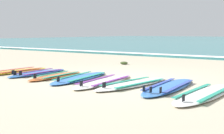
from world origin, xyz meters
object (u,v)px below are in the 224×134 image
surfboard_2 (56,76)px  surfboard_5 (133,84)px  surfboard_3 (81,78)px  surfboard_4 (104,81)px  surfboard_6 (169,87)px  surfboard_7 (205,94)px  surfboard_0 (17,71)px  surfboard_1 (38,73)px

surfboard_2 → surfboard_5: 2.23m
surfboard_2 → surfboard_3: bearing=10.2°
surfboard_2 → surfboard_4: (1.52, 0.00, -0.00)m
surfboard_2 → surfboard_6: 3.02m
surfboard_2 → surfboard_7: same height
surfboard_3 → surfboard_6: size_ratio=1.00×
surfboard_0 → surfboard_4: 3.11m
surfboard_1 → surfboard_5: (3.04, -0.02, -0.00)m
surfboard_0 → surfboard_6: bearing=2.4°
surfboard_0 → surfboard_1: (0.78, 0.10, 0.00)m
surfboard_4 → surfboard_6: same height
surfboard_0 → surfboard_5: same height
surfboard_6 → surfboard_7: size_ratio=1.00×
surfboard_0 → surfboard_5: bearing=1.2°
surfboard_6 → surfboard_1: bearing=-178.5°
surfboard_3 → surfboard_5: (1.52, -0.03, 0.00)m
surfboard_0 → surfboard_1: size_ratio=1.03×
surfboard_5 → surfboard_6: 0.79m
surfboard_7 → surfboard_6: bearing=160.2°
surfboard_1 → surfboard_4: same height
surfboard_0 → surfboard_5: size_ratio=0.89×
surfboard_3 → surfboard_7: 3.13m
surfboard_6 → surfboard_7: bearing=-19.8°
surfboard_0 → surfboard_6: 4.60m
surfboard_0 → surfboard_6: (4.59, 0.20, -0.00)m
surfboard_0 → surfboard_7: same height
surfboard_3 → surfboard_0: bearing=-177.4°
surfboard_4 → surfboard_6: bearing=8.3°
surfboard_2 → surfboard_1: bearing=171.5°
surfboard_1 → surfboard_6: bearing=1.5°
surfboard_1 → surfboard_2: 0.82m
surfboard_5 → surfboard_6: (0.78, 0.12, 0.00)m
surfboard_3 → surfboard_1: bearing=-179.8°
surfboard_4 → surfboard_0: bearing=179.6°
surfboard_4 → surfboard_5: 0.71m
surfboard_0 → surfboard_4: size_ratio=0.90×
surfboard_5 → surfboard_6: bearing=8.6°
surfboard_3 → surfboard_7: bearing=-3.8°
surfboard_1 → surfboard_0: bearing=-172.8°
surfboard_7 → surfboard_4: bearing=178.0°
surfboard_1 → surfboard_2: bearing=-8.5°
surfboard_0 → surfboard_2: size_ratio=1.08×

